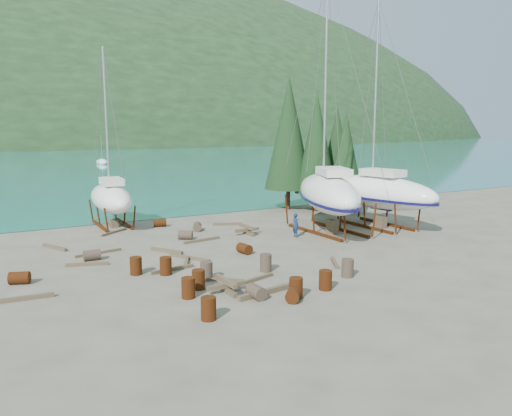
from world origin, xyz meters
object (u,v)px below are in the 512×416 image
small_sailboat_shore (111,198)px  worker (296,225)px  large_sailboat_near (328,193)px  large_sailboat_far (377,191)px

small_sailboat_shore → worker: (9.55, -9.74, -1.30)m
worker → large_sailboat_near: bearing=-80.4°
large_sailboat_far → small_sailboat_shore: bearing=141.8°
large_sailboat_near → small_sailboat_shore: size_ratio=1.34×
large_sailboat_far → small_sailboat_shore: large_sailboat_far is taller
large_sailboat_near → large_sailboat_far: large_sailboat_near is taller
large_sailboat_far → small_sailboat_shore: (-16.61, 9.73, -0.49)m
large_sailboat_near → small_sailboat_shore: large_sailboat_near is taller
small_sailboat_shore → large_sailboat_near: bearing=-35.4°
large_sailboat_near → small_sailboat_shore: 15.60m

